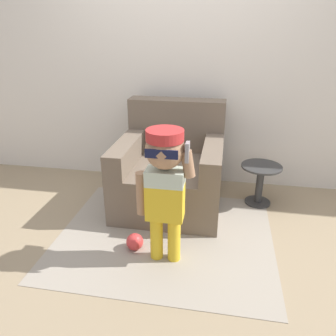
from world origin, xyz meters
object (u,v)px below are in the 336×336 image
object	(u,v)px
armchair	(171,170)
person_child	(165,177)
side_table	(260,181)
toy_ball	(135,242)

from	to	relation	value
armchair	person_child	size ratio (longest dim) A/B	1.00
person_child	armchair	bearing A→B (deg)	96.68
person_child	side_table	distance (m)	1.31
armchair	side_table	xyz separation A→B (m)	(0.85, 0.11, -0.09)
armchair	side_table	distance (m)	0.86
armchair	side_table	world-z (taller)	armchair
armchair	person_child	distance (m)	0.95
armchair	side_table	size ratio (longest dim) A/B	2.50
person_child	toy_ball	size ratio (longest dim) A/B	7.51
person_child	toy_ball	xyz separation A→B (m)	(-0.25, 0.06, -0.60)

